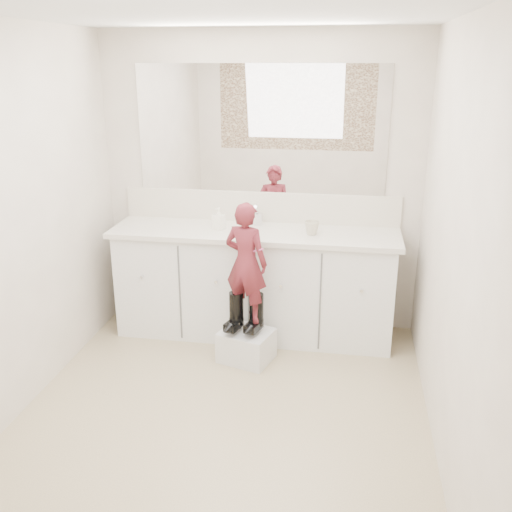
# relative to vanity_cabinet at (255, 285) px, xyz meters

# --- Properties ---
(floor) EXTENTS (3.00, 3.00, 0.00)m
(floor) POSITION_rel_vanity_cabinet_xyz_m (0.00, -1.23, -0.42)
(floor) COLOR #917E5F
(floor) RESTS_ON ground
(ceiling) EXTENTS (3.00, 3.00, 0.00)m
(ceiling) POSITION_rel_vanity_cabinet_xyz_m (0.00, -1.23, 1.97)
(ceiling) COLOR white
(ceiling) RESTS_ON wall_back
(wall_back) EXTENTS (2.60, 0.00, 2.60)m
(wall_back) POSITION_rel_vanity_cabinet_xyz_m (0.00, 0.27, 0.77)
(wall_back) COLOR beige
(wall_back) RESTS_ON floor
(wall_front) EXTENTS (2.60, 0.00, 2.60)m
(wall_front) POSITION_rel_vanity_cabinet_xyz_m (0.00, -2.73, 0.77)
(wall_front) COLOR beige
(wall_front) RESTS_ON floor
(wall_left) EXTENTS (0.00, 3.00, 3.00)m
(wall_left) POSITION_rel_vanity_cabinet_xyz_m (-1.30, -1.23, 0.78)
(wall_left) COLOR beige
(wall_left) RESTS_ON floor
(wall_right) EXTENTS (0.00, 3.00, 3.00)m
(wall_right) POSITION_rel_vanity_cabinet_xyz_m (1.30, -1.23, 0.78)
(wall_right) COLOR beige
(wall_right) RESTS_ON floor
(vanity_cabinet) EXTENTS (2.20, 0.55, 0.85)m
(vanity_cabinet) POSITION_rel_vanity_cabinet_xyz_m (0.00, 0.00, 0.00)
(vanity_cabinet) COLOR silver
(vanity_cabinet) RESTS_ON floor
(countertop) EXTENTS (2.28, 0.58, 0.04)m
(countertop) POSITION_rel_vanity_cabinet_xyz_m (0.00, -0.01, 0.45)
(countertop) COLOR beige
(countertop) RESTS_ON vanity_cabinet
(backsplash) EXTENTS (2.28, 0.03, 0.25)m
(backsplash) POSITION_rel_vanity_cabinet_xyz_m (0.00, 0.26, 0.59)
(backsplash) COLOR beige
(backsplash) RESTS_ON countertop
(mirror) EXTENTS (2.00, 0.02, 1.00)m
(mirror) POSITION_rel_vanity_cabinet_xyz_m (0.00, 0.26, 1.22)
(mirror) COLOR white
(mirror) RESTS_ON wall_back
(dot_panel) EXTENTS (2.00, 0.01, 1.20)m
(dot_panel) POSITION_rel_vanity_cabinet_xyz_m (0.00, -2.71, 1.22)
(dot_panel) COLOR #472819
(dot_panel) RESTS_ON wall_front
(faucet) EXTENTS (0.08, 0.08, 0.10)m
(faucet) POSITION_rel_vanity_cabinet_xyz_m (0.00, 0.15, 0.52)
(faucet) COLOR silver
(faucet) RESTS_ON countertop
(cup) EXTENTS (0.12, 0.12, 0.11)m
(cup) POSITION_rel_vanity_cabinet_xyz_m (0.45, -0.05, 0.52)
(cup) COLOR beige
(cup) RESTS_ON countertop
(soap_bottle) EXTENTS (0.10, 0.10, 0.17)m
(soap_bottle) POSITION_rel_vanity_cabinet_xyz_m (-0.29, -0.02, 0.55)
(soap_bottle) COLOR white
(soap_bottle) RESTS_ON countertop
(step_stool) EXTENTS (0.44, 0.40, 0.24)m
(step_stool) POSITION_rel_vanity_cabinet_xyz_m (0.02, -0.48, -0.31)
(step_stool) COLOR silver
(step_stool) RESTS_ON floor
(boot_left) EXTENTS (0.17, 0.23, 0.31)m
(boot_left) POSITION_rel_vanity_cabinet_xyz_m (-0.06, -0.48, -0.03)
(boot_left) COLOR black
(boot_left) RESTS_ON step_stool
(boot_right) EXTENTS (0.17, 0.23, 0.31)m
(boot_right) POSITION_rel_vanity_cabinet_xyz_m (0.09, -0.48, -0.03)
(boot_right) COLOR black
(boot_right) RESTS_ON step_stool
(toddler) EXTENTS (0.37, 0.30, 0.89)m
(toddler) POSITION_rel_vanity_cabinet_xyz_m (0.02, -0.48, 0.36)
(toddler) COLOR #9B2F3A
(toddler) RESTS_ON step_stool
(toothbrush) EXTENTS (0.13, 0.05, 0.06)m
(toothbrush) POSITION_rel_vanity_cabinet_xyz_m (0.09, -0.50, 0.46)
(toothbrush) COLOR #D35290
(toothbrush) RESTS_ON toddler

